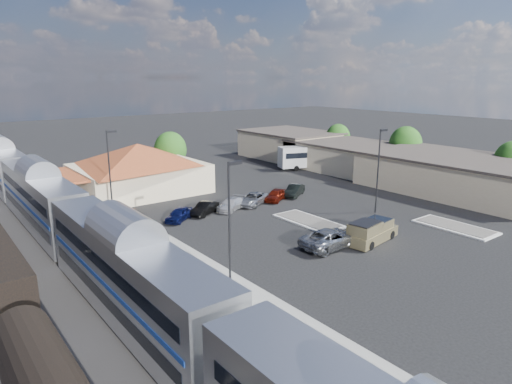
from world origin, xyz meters
TOP-DOWN VIEW (x-y plane):
  - ground at (0.00, 0.00)m, footprint 280.00×280.00m
  - railbed at (-21.00, 8.00)m, footprint 16.00×100.00m
  - platform at (-12.00, 6.00)m, footprint 5.50×92.00m
  - passenger_train at (-18.00, 15.17)m, footprint 3.00×104.00m
  - station_depot at (-4.56, 24.00)m, footprint 18.35×12.24m
  - buildings_east at (28.00, 14.28)m, footprint 14.40×51.40m
  - traffic_island_south at (4.00, 2.00)m, footprint 3.30×7.50m
  - traffic_island_north at (14.00, -8.00)m, footprint 3.30×7.50m
  - lamp_plat_s at (-10.90, -6.00)m, footprint 1.08×0.25m
  - lamp_plat_n at (-10.90, 16.00)m, footprint 1.08×0.25m
  - lamp_lot at (12.10, 0.00)m, footprint 1.08×0.25m
  - tree_east_b at (34.00, 12.00)m, footprint 4.94×4.94m
  - tree_east_c at (34.00, 26.00)m, footprint 4.41×4.41m
  - tree_depot at (3.00, 30.00)m, footprint 4.71×4.71m
  - pickup_truck at (4.47, -5.55)m, footprint 6.11×3.09m
  - suv at (0.56, -4.37)m, footprint 5.98×2.79m
  - coach_bus at (24.00, 21.84)m, footprint 11.53×6.20m
  - person_a at (-12.37, -1.70)m, footprint 0.50×0.69m
  - person_b at (-12.49, -2.69)m, footprint 0.83×0.98m
  - parked_car_a at (-6.22, 10.29)m, footprint 4.13×3.51m
  - parked_car_b at (-3.02, 10.59)m, footprint 4.21×3.13m
  - parked_car_c at (0.18, 10.29)m, footprint 4.78×3.67m
  - parked_car_d at (3.38, 10.59)m, footprint 5.45×4.30m
  - parked_car_e at (6.58, 10.29)m, footprint 4.34×3.34m
  - parked_car_f at (9.78, 10.59)m, footprint 4.44×3.46m

SIDE VIEW (x-z plane):
  - ground at x=0.00m, z-range 0.00..0.00m
  - railbed at x=-21.00m, z-range 0.00..0.12m
  - platform at x=-12.00m, z-range 0.00..0.18m
  - traffic_island_south at x=4.00m, z-range 0.00..0.21m
  - traffic_island_north at x=14.00m, z-range 0.00..0.21m
  - parked_car_c at x=0.18m, z-range 0.00..1.29m
  - parked_car_b at x=-3.02m, z-range 0.00..1.33m
  - parked_car_a at x=-6.22m, z-range 0.00..1.34m
  - parked_car_d at x=3.38m, z-range 0.00..1.38m
  - parked_car_e at x=6.58m, z-range 0.00..1.38m
  - parked_car_f at x=9.78m, z-range 0.00..1.41m
  - suv at x=0.56m, z-range 0.00..1.65m
  - pickup_truck at x=4.47m, z-range -0.05..1.96m
  - person_a at x=-12.37m, z-range 0.18..1.92m
  - person_b at x=-12.49m, z-range 0.18..1.97m
  - coach_bus at x=24.00m, z-range 0.28..3.93m
  - buildings_east at x=28.00m, z-range -0.13..4.67m
  - passenger_train at x=-18.00m, z-range 0.09..5.64m
  - station_depot at x=-4.56m, z-range 0.03..6.23m
  - tree_east_c at x=34.00m, z-range 0.66..6.87m
  - tree_depot at x=3.00m, z-range 0.71..7.34m
  - tree_east_b at x=34.00m, z-range 0.74..7.70m
  - lamp_plat_s at x=-10.90m, z-range 0.84..9.84m
  - lamp_plat_n at x=-10.90m, z-range 0.84..9.84m
  - lamp_lot at x=12.10m, z-range 0.84..9.84m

